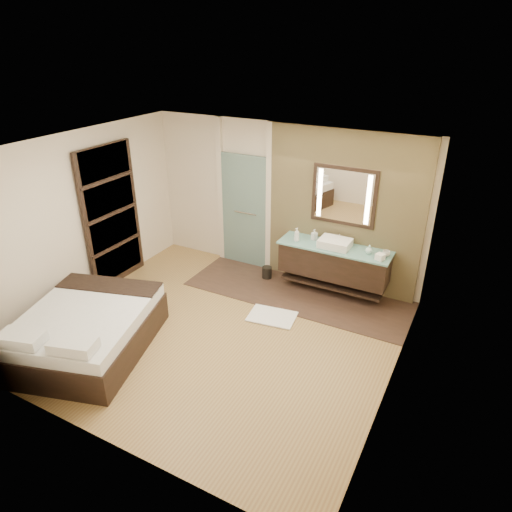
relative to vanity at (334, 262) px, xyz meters
The scene contains 15 objects.
floor 2.29m from the vanity, 119.83° to the right, with size 5.00×5.00×0.00m, color olive.
tile_strip 0.83m from the vanity, 147.54° to the right, with size 3.80×1.30×0.01m, color #34251C.
stone_wall 0.82m from the vanity, 90.00° to the left, with size 2.60×0.08×2.70m, color tan.
vanity is the anchor object (origin of this frame).
mirror_unit 1.10m from the vanity, 90.00° to the left, with size 1.06×0.04×0.96m.
frosted_door 1.95m from the vanity, behind, with size 1.10×0.12×2.70m.
shoji_partition 3.82m from the vanity, 159.50° to the right, with size 0.06×1.20×2.40m.
bed 3.95m from the vanity, 128.77° to the right, with size 2.06×2.33×0.76m.
bath_mat 1.41m from the vanity, 115.47° to the right, with size 0.72×0.50×0.02m, color white.
waste_bin 1.29m from the vanity, behind, with size 0.18×0.18×0.22m, color black.
tissue_box 0.85m from the vanity, 10.99° to the right, with size 0.12×0.12×0.10m, color white.
soap_bottle_a 0.76m from the vanity, behind, with size 0.09×0.09×0.23m, color white.
soap_bottle_b 0.56m from the vanity, 166.25° to the left, with size 0.08×0.08×0.18m, color #B2B2B2.
soap_bottle_c 0.66m from the vanity, ahead, with size 0.11×0.11×0.14m, color #C0F2EB.
cup 0.88m from the vanity, ahead, with size 0.12×0.12×0.09m, color silver.
Camera 1 is at (3.11, -4.64, 3.99)m, focal length 32.00 mm.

